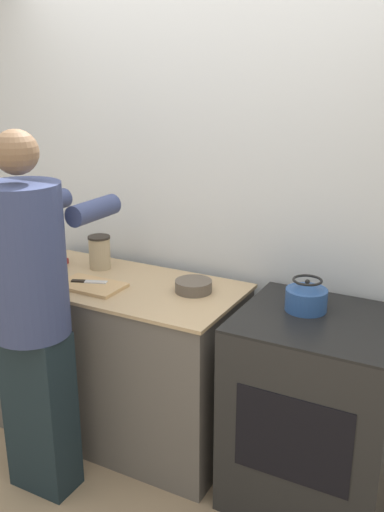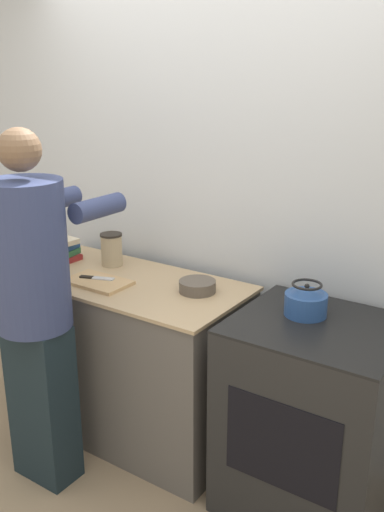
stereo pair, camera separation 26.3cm
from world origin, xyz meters
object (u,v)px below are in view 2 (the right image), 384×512
person (36,302)px  canister_jar (112,249)px  cutting_board (98,282)px  knife (96,278)px  oven (311,417)px  kettle (306,302)px  bowl_prep (197,286)px

person → canister_jar: (-0.13, 0.67, 0.06)m
cutting_board → canister_jar: (-0.14, 0.27, 0.08)m
cutting_board → knife: (-0.03, 0.01, 0.01)m
oven → knife: size_ratio=4.99×
kettle → canister_jar: bearing=176.6°
person → cutting_board: bearing=88.0°
person → bowl_prep: 0.79m
bowl_prep → canister_jar: size_ratio=1.00×
person → cutting_board: 0.41m
person → kettle: bearing=28.9°
oven → knife: knife is taller
oven → canister_jar: (-1.31, 0.13, 0.54)m
bowl_prep → canister_jar: canister_jar is taller
kettle → bowl_prep: kettle is taller
person → canister_jar: 0.69m
knife → canister_jar: 0.29m
person → knife: (-0.01, 0.42, -0.01)m
oven → bowl_prep: 0.83m
oven → knife: bearing=-174.1°
knife → oven: bearing=-15.0°
person → bowl_prep: bearing=49.8°
cutting_board → knife: size_ratio=1.81×
person → oven: bearing=24.8°
oven → bowl_prep: bearing=175.0°
canister_jar → person: bearing=-79.5°
oven → bowl_prep: size_ratio=5.00×
canister_jar → oven: bearing=-5.7°
oven → knife: (-1.20, -0.12, 0.47)m
knife → bowl_prep: bowl_prep is taller
person → kettle: 1.25m
oven → kettle: (-0.09, 0.06, 0.53)m
oven → knife: 1.29m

